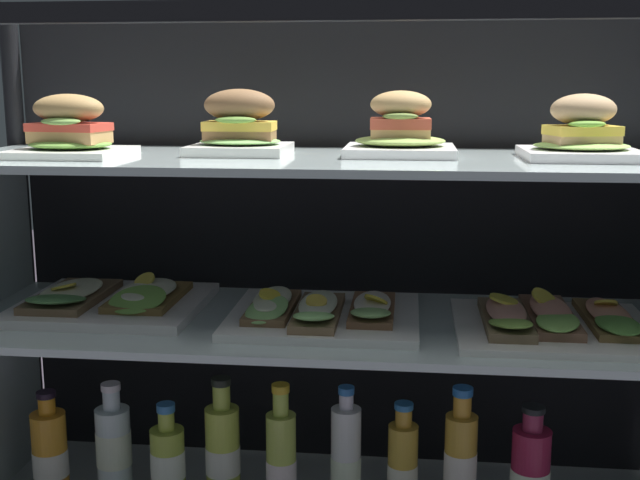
# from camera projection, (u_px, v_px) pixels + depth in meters

# --- Properties ---
(case_frame) EXTENTS (1.38, 0.48, 0.96)m
(case_frame) POSITION_uv_depth(u_px,v_px,m) (327.00, 248.00, 1.55)
(case_frame) COLOR black
(case_frame) RESTS_ON ground
(riser_lower_tier) EXTENTS (1.30, 0.41, 0.36)m
(riser_lower_tier) POSITION_uv_depth(u_px,v_px,m) (320.00, 420.00, 1.49)
(riser_lower_tier) COLOR silver
(riser_lower_tier) RESTS_ON case_base_deck
(shelf_lower_glass) EXTENTS (1.32, 0.42, 0.01)m
(shelf_lower_glass) POSITION_uv_depth(u_px,v_px,m) (320.00, 324.00, 1.45)
(shelf_lower_glass) COLOR silver
(shelf_lower_glass) RESTS_ON riser_lower_tier
(riser_upper_tier) EXTENTS (1.30, 0.41, 0.28)m
(riser_upper_tier) POSITION_uv_depth(u_px,v_px,m) (320.00, 244.00, 1.43)
(riser_upper_tier) COLOR silver
(riser_upper_tier) RESTS_ON shelf_lower_glass
(shelf_upper_glass) EXTENTS (1.32, 0.42, 0.01)m
(shelf_upper_glass) POSITION_uv_depth(u_px,v_px,m) (320.00, 161.00, 1.40)
(shelf_upper_glass) COLOR silver
(shelf_upper_glass) RESTS_ON riser_upper_tier
(plated_roll_sandwich_mid_left) EXTENTS (0.19, 0.19, 0.11)m
(plated_roll_sandwich_mid_left) POSITION_uv_depth(u_px,v_px,m) (70.00, 133.00, 1.40)
(plated_roll_sandwich_mid_left) COLOR white
(plated_roll_sandwich_mid_left) RESTS_ON shelf_upper_glass
(plated_roll_sandwich_near_right_corner) EXTENTS (0.17, 0.17, 0.12)m
(plated_roll_sandwich_near_right_corner) POSITION_uv_depth(u_px,v_px,m) (240.00, 130.00, 1.44)
(plated_roll_sandwich_near_right_corner) COLOR white
(plated_roll_sandwich_near_right_corner) RESTS_ON shelf_upper_glass
(plated_roll_sandwich_center) EXTENTS (0.19, 0.19, 0.11)m
(plated_roll_sandwich_center) POSITION_uv_depth(u_px,v_px,m) (400.00, 134.00, 1.42)
(plated_roll_sandwich_center) COLOR white
(plated_roll_sandwich_center) RESTS_ON shelf_upper_glass
(plated_roll_sandwich_near_left_corner) EXTENTS (0.19, 0.19, 0.11)m
(plated_roll_sandwich_near_left_corner) POSITION_uv_depth(u_px,v_px,m) (582.00, 137.00, 1.35)
(plated_roll_sandwich_near_left_corner) COLOR white
(plated_roll_sandwich_near_left_corner) RESTS_ON shelf_upper_glass
(open_sandwich_tray_left_of_center) EXTENTS (0.34, 0.31, 0.06)m
(open_sandwich_tray_left_of_center) POSITION_uv_depth(u_px,v_px,m) (110.00, 300.00, 1.51)
(open_sandwich_tray_left_of_center) COLOR white
(open_sandwich_tray_left_of_center) RESTS_ON shelf_lower_glass
(open_sandwich_tray_far_left) EXTENTS (0.34, 0.31, 0.06)m
(open_sandwich_tray_far_left) POSITION_uv_depth(u_px,v_px,m) (321.00, 312.00, 1.44)
(open_sandwich_tray_far_left) COLOR white
(open_sandwich_tray_far_left) RESTS_ON shelf_lower_glass
(open_sandwich_tray_mid_right) EXTENTS (0.34, 0.31, 0.06)m
(open_sandwich_tray_mid_right) POSITION_uv_depth(u_px,v_px,m) (553.00, 321.00, 1.38)
(open_sandwich_tray_mid_right) COLOR white
(open_sandwich_tray_mid_right) RESTS_ON shelf_lower_glass
(juice_bottle_front_middle) EXTENTS (0.07, 0.07, 0.21)m
(juice_bottle_front_middle) POSITION_uv_depth(u_px,v_px,m) (51.00, 452.00, 1.57)
(juice_bottle_front_middle) COLOR orange
(juice_bottle_front_middle) RESTS_ON case_base_deck
(juice_bottle_near_post) EXTENTS (0.07, 0.07, 0.23)m
(juice_bottle_near_post) POSITION_uv_depth(u_px,v_px,m) (114.00, 447.00, 1.57)
(juice_bottle_near_post) COLOR white
(juice_bottle_near_post) RESTS_ON case_base_deck
(juice_bottle_front_left_end) EXTENTS (0.07, 0.07, 0.20)m
(juice_bottle_front_left_end) POSITION_uv_depth(u_px,v_px,m) (167.00, 463.00, 1.54)
(juice_bottle_front_left_end) COLOR #B4C844
(juice_bottle_front_left_end) RESTS_ON case_base_deck
(juice_bottle_back_center) EXTENTS (0.07, 0.07, 0.25)m
(juice_bottle_back_center) POSITION_uv_depth(u_px,v_px,m) (223.00, 451.00, 1.55)
(juice_bottle_back_center) COLOR #C1D048
(juice_bottle_back_center) RESTS_ON case_base_deck
(juice_bottle_front_fourth) EXTENTS (0.06, 0.06, 0.25)m
(juice_bottle_front_fourth) POSITION_uv_depth(u_px,v_px,m) (281.00, 460.00, 1.52)
(juice_bottle_front_fourth) COLOR #B9CA50
(juice_bottle_front_fourth) RESTS_ON case_base_deck
(juice_bottle_tucked_behind) EXTENTS (0.06, 0.06, 0.24)m
(juice_bottle_tucked_behind) POSITION_uv_depth(u_px,v_px,m) (346.00, 459.00, 1.52)
(juice_bottle_tucked_behind) COLOR white
(juice_bottle_tucked_behind) RESTS_ON case_base_deck
(juice_bottle_back_right) EXTENTS (0.06, 0.06, 0.21)m
(juice_bottle_back_right) POSITION_uv_depth(u_px,v_px,m) (403.00, 466.00, 1.52)
(juice_bottle_back_right) COLOR gold
(juice_bottle_back_right) RESTS_ON case_base_deck
(juice_bottle_back_left) EXTENTS (0.06, 0.06, 0.25)m
(juice_bottle_back_left) POSITION_uv_depth(u_px,v_px,m) (460.00, 463.00, 1.49)
(juice_bottle_back_left) COLOR gold
(juice_bottle_back_left) RESTS_ON case_base_deck
(juice_bottle_front_second) EXTENTS (0.07, 0.07, 0.23)m
(juice_bottle_front_second) POSITION_uv_depth(u_px,v_px,m) (530.00, 476.00, 1.46)
(juice_bottle_front_second) COLOR #9B1C3E
(juice_bottle_front_second) RESTS_ON case_base_deck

